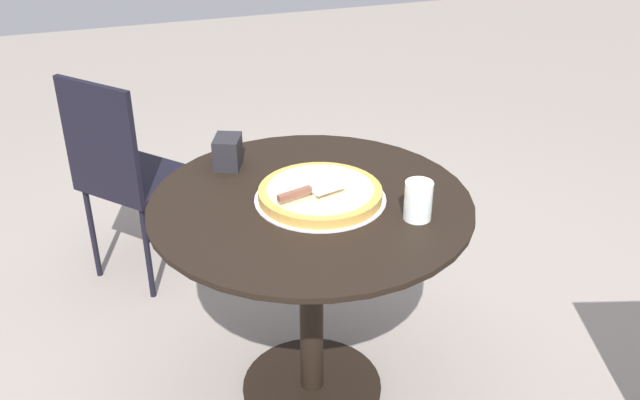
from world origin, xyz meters
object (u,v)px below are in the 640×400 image
Objects in this scene: drinking_cup at (418,201)px; pizza_on_tray at (320,194)px; pizza_server at (309,190)px; patio_chair_corner at (123,168)px; napkin_dispenser at (228,152)px; patio_table at (311,254)px.

pizza_on_tray is at bearing -40.28° from drinking_cup.
pizza_server is 1.85× the size of drinking_cup.
patio_chair_corner is at bearing -61.72° from pizza_server.
pizza_on_tray is 0.31m from drinking_cup.
drinking_cup reaches higher than pizza_on_tray.
pizza_server is 0.39m from napkin_dispenser.
drinking_cup is at bearing 125.84° from patio_chair_corner.
pizza_on_tray is at bearing 57.47° from napkin_dispenser.
napkin_dispenser reaches higher than patio_table.
napkin_dispenser is at bearing 119.69° from patio_chair_corner.
pizza_on_tray is 3.73× the size of napkin_dispenser.
pizza_on_tray is 0.38m from napkin_dispenser.
patio_table is at bearing -36.51° from drinking_cup.
pizza_server reaches higher than patio_table.
pizza_on_tray is at bearing -176.07° from patio_table.
pizza_server is at bearing 47.83° from napkin_dispenser.
napkin_dispenser is 0.72m from patio_chair_corner.
drinking_cup is 1.36m from patio_chair_corner.
pizza_server is at bearing 41.80° from pizza_on_tray.
pizza_on_tray reaches higher than patio_table.
patio_chair_corner is at bearing -128.36° from napkin_dispenser.
patio_table is at bearing 53.32° from napkin_dispenser.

